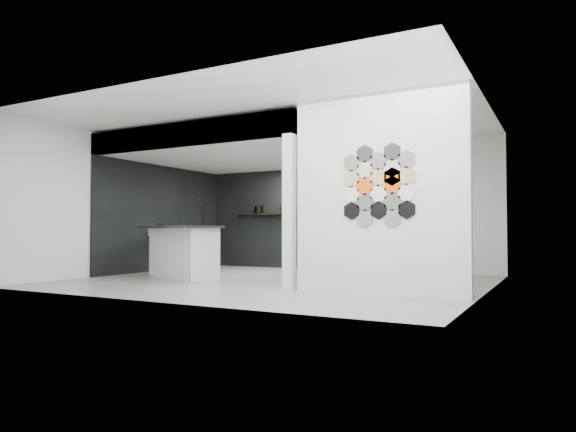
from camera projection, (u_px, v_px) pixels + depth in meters
The scene contains 17 objects.
floor at pixel (275, 281), 8.98m from camera, with size 7.00×6.00×0.01m, color slate.
partition_panel at pixel (379, 193), 7.09m from camera, with size 2.45×0.15×2.80m, color silver.
bay_clad_back at pixel (289, 219), 12.25m from camera, with size 4.40×0.04×2.35m, color black.
bay_clad_left at pixel (163, 218), 11.54m from camera, with size 0.04×4.00×2.35m, color black.
bulkhead at pixel (244, 150), 10.55m from camera, with size 4.40×4.00×0.40m, color silver.
corner_column at pixel (289, 211), 7.75m from camera, with size 0.16×0.16×2.35m, color silver.
fascia_beam at pixel (183, 134), 8.86m from camera, with size 4.40×0.16×0.40m, color silver.
wall_basin at pixel (165, 232), 11.24m from camera, with size 0.40×0.60×0.12m, color silver.
display_shelf at pixel (291, 213), 12.11m from camera, with size 3.00×0.15×0.04m, color black.
kitchen_island at pixel (183, 251), 9.65m from camera, with size 2.01×1.42×1.48m.
stockpot at pixel (259, 210), 12.54m from camera, with size 0.21×0.21×0.17m, color black.
kettle at pixel (332, 208), 11.62m from camera, with size 0.17×0.17×0.15m, color black.
glass_bowl at pixel (344, 209), 11.47m from camera, with size 0.15×0.15×0.11m, color gray.
glass_vase at pixel (344, 208), 11.47m from camera, with size 0.11×0.11×0.16m, color gray.
bottle_dark at pixel (282, 210), 12.23m from camera, with size 0.05×0.05×0.15m, color black.
utensil_cup at pixel (261, 211), 12.50m from camera, with size 0.07×0.07×0.09m, color black.
hex_tile_cluster at pixel (379, 185), 7.00m from camera, with size 1.04×0.02×1.16m.
Camera 1 is at (4.47, -7.83, 0.87)m, focal length 32.00 mm.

